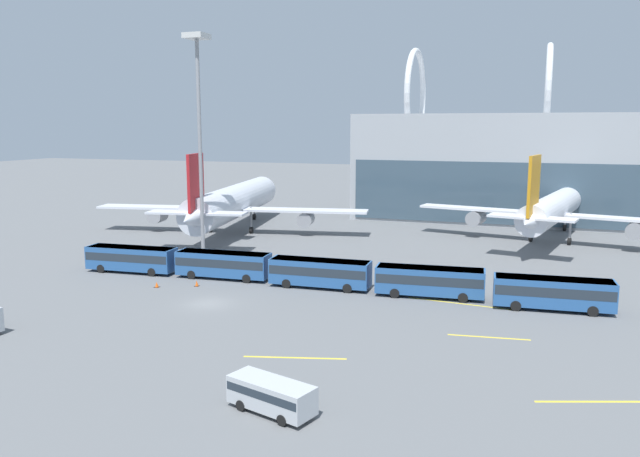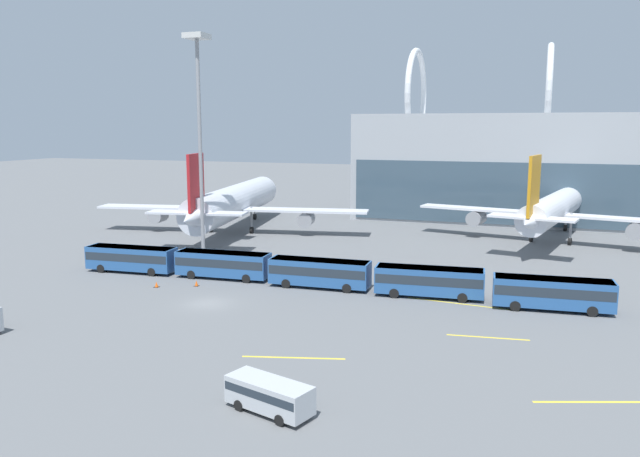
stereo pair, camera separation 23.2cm
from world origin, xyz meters
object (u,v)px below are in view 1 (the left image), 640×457
shuttle_bus_0 (132,257)px  shuttle_bus_1 (223,263)px  service_van_crossing (271,394)px  shuttle_bus_4 (553,291)px  shuttle_bus_3 (430,280)px  floodlight_mast (199,102)px  airliner_at_gate_far (552,209)px  airliner_at_gate_near (232,203)px  traffic_cone_0 (197,283)px  traffic_cone_1 (157,285)px  shuttle_bus_2 (320,271)px

shuttle_bus_0 → shuttle_bus_1: same height
service_van_crossing → shuttle_bus_4: bearing=-102.9°
shuttle_bus_3 → floodlight_mast: floodlight_mast is taller
airliner_at_gate_far → shuttle_bus_4: bearing=-169.1°
airliner_at_gate_near → shuttle_bus_1: (13.74, -29.01, -3.06)m
airliner_at_gate_far → shuttle_bus_4: (-0.33, -36.83, -3.29)m
service_van_crossing → floodlight_mast: (-27.90, 40.45, 19.31)m
shuttle_bus_3 → shuttle_bus_4: size_ratio=1.00×
shuttle_bus_4 → floodlight_mast: (-44.60, 11.65, 18.71)m
shuttle_bus_4 → traffic_cone_0: shuttle_bus_4 is taller
shuttle_bus_3 → traffic_cone_1: (-28.76, -5.98, -1.52)m
airliner_at_gate_near → shuttle_bus_3: bearing=-137.9°
floodlight_mast → traffic_cone_0: (7.82, -15.10, -20.21)m
shuttle_bus_2 → shuttle_bus_4: size_ratio=0.99×
service_van_crossing → traffic_cone_1: (-23.95, 23.47, -0.92)m
traffic_cone_1 → service_van_crossing: bearing=-44.4°
shuttle_bus_0 → shuttle_bus_3: bearing=-2.7°
service_van_crossing → traffic_cone_0: size_ratio=9.55×
airliner_at_gate_far → shuttle_bus_1: 51.11m
shuttle_bus_0 → shuttle_bus_1: 11.92m
shuttle_bus_0 → service_van_crossing: (30.87, -28.64, -0.60)m
service_van_crossing → traffic_cone_1: service_van_crossing is taller
airliner_at_gate_near → shuttle_bus_0: size_ratio=4.03×
shuttle_bus_3 → service_van_crossing: size_ratio=1.85×
airliner_at_gate_near → shuttle_bus_4: (49.42, -29.71, -3.06)m
shuttle_bus_0 → shuttle_bus_2: size_ratio=1.01×
shuttle_bus_1 → shuttle_bus_4: same height
airliner_at_gate_near → airliner_at_gate_far: bearing=-92.0°
shuttle_bus_3 → traffic_cone_0: size_ratio=17.64×
shuttle_bus_3 → traffic_cone_0: (-24.89, -4.10, -1.51)m
service_van_crossing → floodlight_mast: bearing=-38.2°
shuttle_bus_4 → shuttle_bus_0: bearing=175.7°
shuttle_bus_0 → shuttle_bus_4: same height
airliner_at_gate_near → shuttle_bus_2: size_ratio=4.05×
airliner_at_gate_near → floodlight_mast: size_ratio=1.54×
airliner_at_gate_near → traffic_cone_0: size_ratio=70.90×
shuttle_bus_2 → shuttle_bus_4: (23.78, -0.48, 0.00)m
shuttle_bus_4 → airliner_at_gate_far: bearing=85.0°
airliner_at_gate_far → floodlight_mast: (-44.93, -25.17, 15.42)m
service_van_crossing → traffic_cone_1: bearing=-27.2°
airliner_at_gate_near → shuttle_bus_3: airliner_at_gate_near is taller
traffic_cone_0 → traffic_cone_1: traffic_cone_0 is taller
shuttle_bus_2 → shuttle_bus_4: bearing=-3.5°
airliner_at_gate_far → service_van_crossing: size_ratio=6.64×
airliner_at_gate_near → traffic_cone_1: 36.41m
airliner_at_gate_near → traffic_cone_1: (8.76, -35.04, -4.59)m
traffic_cone_0 → airliner_at_gate_near: bearing=110.9°
shuttle_bus_1 → traffic_cone_0: bearing=-108.3°
airliner_at_gate_far → shuttle_bus_2: airliner_at_gate_far is taller
traffic_cone_0 → traffic_cone_1: bearing=-154.1°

